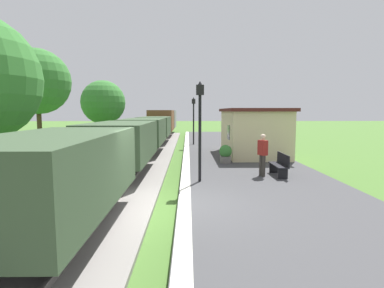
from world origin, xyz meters
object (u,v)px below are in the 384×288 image
Objects in this scene: bench_down_platform at (236,139)px; potted_planter at (225,154)px; tree_field_left at (103,102)px; person_waiting at (263,153)px; tree_trackside_far at (37,82)px; lamp_post_far at (194,112)px; lamp_post_near at (200,113)px; freight_train at (152,128)px; bench_near_hut at (280,164)px; station_hut at (253,132)px.

potted_planter reaches higher than bench_down_platform.
potted_planter is at bearing -48.52° from tree_field_left.
tree_trackside_far reaches higher than person_waiting.
lamp_post_far is (-3.30, 0.58, 2.08)m from bench_down_platform.
bench_down_platform is 1.64× the size of potted_planter.
lamp_post_near is (-2.57, -0.90, 1.62)m from person_waiting.
lamp_post_far is 0.56× the size of tree_trackside_far.
lamp_post_far is at bearing 170.10° from bench_down_platform.
lamp_post_far is at bearing -101.10° from person_waiting.
freight_train is 13.54m from lamp_post_near.
freight_train is at bearing 170.73° from bench_down_platform.
person_waiting is 3.16m from lamp_post_near.
lamp_post_far is at bearing 105.90° from bench_near_hut.
lamp_post_near is at bearing -109.99° from potted_planter.
station_hut is at bearing -42.18° from freight_train.
bench_near_hut is 1.00× the size of bench_down_platform.
lamp_post_far is 0.68× the size of tree_field_left.
lamp_post_far reaches higher than person_waiting.
tree_field_left is at bearing 165.15° from freight_train.
bench_down_platform is at bearing 74.57° from lamp_post_near.
person_waiting is (-0.90, -6.00, -0.47)m from station_hut.
lamp_post_far is (0.00, 12.55, 0.00)m from lamp_post_near.
lamp_post_far reaches higher than bench_down_platform.
freight_train is at bearing 41.26° from tree_trackside_far.
person_waiting is (-0.74, -0.05, 0.46)m from bench_near_hut.
tree_trackside_far is (-12.90, -4.41, 3.93)m from bench_down_platform.
lamp_post_far is at bearing 90.00° from lamp_post_near.
bench_near_hut is at bearing -90.00° from bench_down_platform.
freight_train is at bearing 171.35° from lamp_post_far.
freight_train is at bearing 137.82° from station_hut.
tree_field_left is at bearing 117.87° from lamp_post_near.
tree_field_left reaches higher than potted_planter.
lamp_post_near is (-3.30, -11.97, 2.08)m from bench_down_platform.
person_waiting is at bearing -77.58° from lamp_post_far.
bench_down_platform is (0.00, 11.03, 0.00)m from bench_near_hut.
bench_near_hut is 1.64× the size of potted_planter.
lamp_post_near reaches higher than freight_train.
potted_planter is 0.25× the size of lamp_post_near.
person_waiting is 12.04m from lamp_post_far.
potted_planter is at bearing -94.19° from person_waiting.
potted_planter is (-1.84, -7.94, 0.00)m from bench_down_platform.
bench_near_hut is at bearing -27.16° from tree_trackside_far.
station_hut is at bearing 55.14° from potted_planter.
tree_field_left is (-7.49, 14.16, 0.79)m from lamp_post_near.
station_hut is at bearing -33.55° from tree_field_left.
station_hut is 5.16m from bench_down_platform.
tree_field_left is at bearing 131.48° from potted_planter.
lamp_post_near is at bearing -116.66° from station_hut.
person_waiting is at bearing -93.81° from bench_down_platform.
bench_down_platform is at bearing -9.27° from freight_train.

